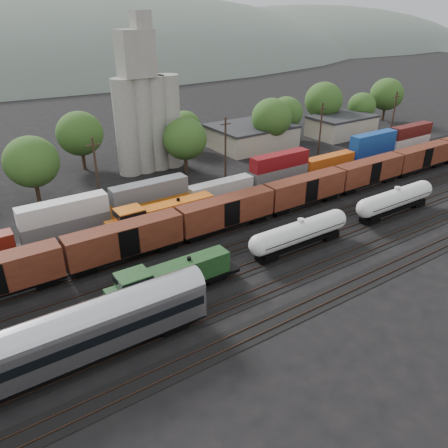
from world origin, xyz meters
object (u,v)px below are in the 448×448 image
green_locomotive (168,279)px  orange_locomotive (160,216)px  passenger_coach (65,338)px  tank_car_a (300,233)px  grain_silo (147,113)px

green_locomotive → orange_locomotive: 16.34m
passenger_coach → orange_locomotive: 27.49m
orange_locomotive → tank_car_a: bearing=-48.8°
grain_silo → tank_car_a: bearing=-86.6°
green_locomotive → tank_car_a: size_ratio=0.98×
green_locomotive → passenger_coach: size_ratio=0.60×
passenger_coach → orange_locomotive: passenger_coach is taller
grain_silo → green_locomotive: bearing=-112.7°
green_locomotive → orange_locomotive: (6.47, 15.00, 0.14)m
tank_car_a → orange_locomotive: orange_locomotive is taller
passenger_coach → orange_locomotive: size_ratio=1.48×
orange_locomotive → grain_silo: grain_silo is taller
green_locomotive → passenger_coach: passenger_coach is taller
green_locomotive → grain_silo: grain_silo is taller
grain_silo → passenger_coach: bearing=-122.7°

